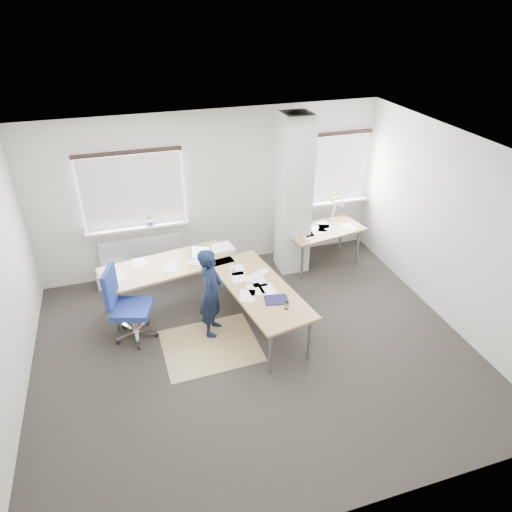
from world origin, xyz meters
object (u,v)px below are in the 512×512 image
object	(u,v)px
task_chair	(131,319)
desk_main	(214,277)
desk_side	(324,231)
person	(211,293)

from	to	relation	value
task_chair	desk_main	bearing A→B (deg)	26.38
desk_main	desk_side	distance (m)	2.39
desk_side	desk_main	bearing A→B (deg)	-167.94
desk_main	person	world-z (taller)	person
desk_main	task_chair	world-z (taller)	task_chair
desk_main	task_chair	size ratio (longest dim) A/B	2.41
person	task_chair	bearing A→B (deg)	105.07
desk_side	person	distance (m)	2.68
task_chair	desk_side	bearing A→B (deg)	35.27
desk_main	task_chair	distance (m)	1.34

